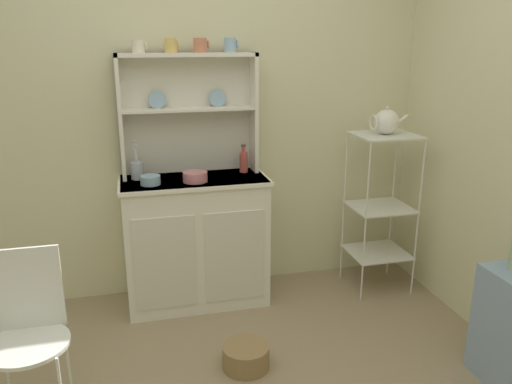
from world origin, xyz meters
TOP-DOWN VIEW (x-y plane):
  - wall_back at (0.00, 1.62)m, footprint 3.84×0.05m
  - hutch_cabinet at (-0.02, 1.37)m, footprint 0.95×0.45m
  - hutch_shelf_unit at (-0.02, 1.53)m, footprint 0.88×0.18m
  - bakers_rack at (1.25, 1.26)m, footprint 0.41×0.37m
  - wire_chair at (-0.90, 0.39)m, footprint 0.36×0.36m
  - floor_basket at (0.13, 0.56)m, footprint 0.26×0.26m
  - cup_cream_0 at (-0.31, 1.49)m, footprint 0.09×0.07m
  - cup_gold_1 at (-0.12, 1.49)m, footprint 0.09×0.08m
  - cup_terracotta_2 at (0.06, 1.49)m, footprint 0.10×0.08m
  - cup_sky_3 at (0.26, 1.49)m, footprint 0.09×0.07m
  - bowl_mixing_large at (-0.30, 1.29)m, footprint 0.12×0.12m
  - bowl_floral_medium at (-0.02, 1.29)m, footprint 0.15×0.15m
  - jam_bottle at (0.33, 1.45)m, footprint 0.06×0.06m
  - utensil_jar at (-0.37, 1.45)m, footprint 0.08×0.08m
  - porcelain_teapot at (1.25, 1.26)m, footprint 0.26×0.17m

SIDE VIEW (x-z plane):
  - floor_basket at x=0.13m, z-range 0.00..0.13m
  - hutch_cabinet at x=-0.02m, z-range 0.01..0.88m
  - wire_chair at x=-0.90m, z-range 0.09..0.94m
  - bakers_rack at x=1.25m, z-range 0.12..1.23m
  - bowl_mixing_large at x=-0.30m, z-range 0.87..0.92m
  - bowl_floral_medium at x=-0.02m, z-range 0.87..0.93m
  - utensil_jar at x=-0.37m, z-range 0.81..1.05m
  - jam_bottle at x=0.33m, z-range 0.85..1.04m
  - porcelain_teapot at x=1.25m, z-range 1.11..1.30m
  - wall_back at x=0.00m, z-range 0.00..2.50m
  - hutch_shelf_unit at x=-0.02m, z-range 0.93..1.70m
  - cup_cream_0 at x=-0.31m, z-range 1.65..1.72m
  - cup_gold_1 at x=-0.12m, z-range 1.65..1.73m
  - cup_terracotta_2 at x=0.06m, z-range 1.65..1.73m
  - cup_sky_3 at x=0.26m, z-range 1.65..1.73m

